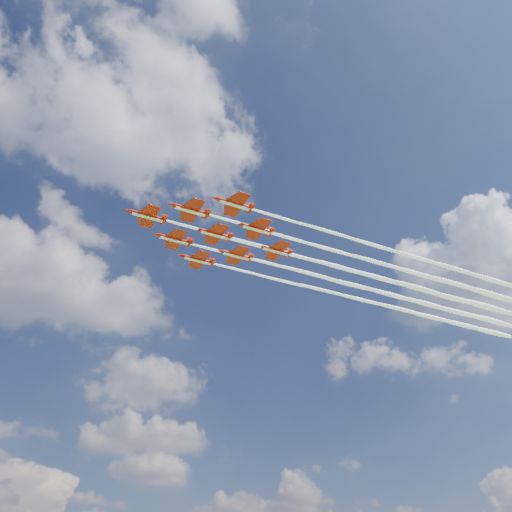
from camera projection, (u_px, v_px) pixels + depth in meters
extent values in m
cylinder|color=#AC1609|center=(148.00, 216.00, 130.57)|extent=(8.63, 1.80, 1.18)
cone|color=#AC1609|center=(127.00, 210.00, 128.70)|extent=(2.22, 1.33, 1.18)
cone|color=#AC1609|center=(166.00, 221.00, 132.33)|extent=(1.68, 1.19, 1.07)
ellipsoid|color=black|center=(140.00, 212.00, 130.09)|extent=(2.29, 1.13, 0.77)
cube|color=#AC1609|center=(150.00, 217.00, 130.73)|extent=(4.14, 10.08, 0.15)
cube|color=#AC1609|center=(163.00, 220.00, 132.07)|extent=(1.78, 3.96, 0.13)
cube|color=#AC1609|center=(165.00, 218.00, 132.68)|extent=(1.72, 0.27, 1.93)
cube|color=white|center=(147.00, 217.00, 130.27)|extent=(8.08, 1.55, 0.13)
cylinder|color=#AC1609|center=(190.00, 210.00, 128.55)|extent=(8.63, 1.80, 1.18)
cone|color=#AC1609|center=(170.00, 204.00, 126.68)|extent=(2.22, 1.33, 1.18)
cone|color=#AC1609|center=(209.00, 215.00, 130.31)|extent=(1.68, 1.19, 1.07)
ellipsoid|color=black|center=(183.00, 206.00, 128.08)|extent=(2.29, 1.13, 0.77)
cube|color=#AC1609|center=(192.00, 211.00, 128.71)|extent=(4.14, 10.08, 0.15)
cube|color=#AC1609|center=(206.00, 214.00, 130.05)|extent=(1.78, 3.96, 0.13)
cube|color=#AC1609|center=(207.00, 212.00, 130.67)|extent=(1.72, 0.27, 1.93)
cube|color=white|center=(190.00, 212.00, 128.25)|extent=(8.08, 1.55, 0.13)
cylinder|color=#AC1609|center=(174.00, 239.00, 139.17)|extent=(8.63, 1.80, 1.18)
cone|color=#AC1609|center=(155.00, 234.00, 137.30)|extent=(2.22, 1.33, 1.18)
cone|color=#AC1609|center=(191.00, 244.00, 140.93)|extent=(1.68, 1.19, 1.07)
ellipsoid|color=black|center=(167.00, 236.00, 138.69)|extent=(2.29, 1.13, 0.77)
cube|color=#AC1609|center=(176.00, 240.00, 139.33)|extent=(4.14, 10.08, 0.15)
cube|color=#AC1609|center=(189.00, 243.00, 140.67)|extent=(1.78, 3.96, 0.13)
cube|color=#AC1609|center=(190.00, 240.00, 141.28)|extent=(1.72, 0.27, 1.93)
cube|color=white|center=(174.00, 241.00, 138.87)|extent=(8.08, 1.55, 0.13)
cylinder|color=#AC1609|center=(235.00, 204.00, 126.54)|extent=(8.63, 1.80, 1.18)
cone|color=#AC1609|center=(215.00, 198.00, 124.67)|extent=(2.22, 1.33, 1.18)
cone|color=#AC1609|center=(253.00, 209.00, 128.30)|extent=(1.68, 1.19, 1.07)
ellipsoid|color=black|center=(227.00, 200.00, 126.06)|extent=(2.29, 1.13, 0.77)
cube|color=#AC1609|center=(237.00, 205.00, 126.69)|extent=(4.14, 10.08, 0.15)
cube|color=#AC1609|center=(250.00, 208.00, 128.04)|extent=(1.78, 3.96, 0.13)
cube|color=#AC1609|center=(251.00, 206.00, 128.65)|extent=(1.72, 0.27, 1.93)
cube|color=white|center=(235.00, 206.00, 126.24)|extent=(8.08, 1.55, 0.13)
cylinder|color=#AC1609|center=(215.00, 234.00, 137.15)|extent=(8.63, 1.80, 1.18)
cone|color=#AC1609|center=(196.00, 229.00, 135.28)|extent=(2.22, 1.33, 1.18)
cone|color=#AC1609|center=(232.00, 238.00, 138.91)|extent=(1.68, 1.19, 1.07)
ellipsoid|color=black|center=(208.00, 231.00, 136.67)|extent=(2.29, 1.13, 0.77)
cube|color=#AC1609|center=(217.00, 235.00, 137.31)|extent=(4.14, 10.08, 0.15)
cube|color=#AC1609|center=(229.00, 238.00, 138.65)|extent=(1.78, 3.96, 0.13)
cube|color=#AC1609|center=(230.00, 235.00, 139.26)|extent=(1.72, 0.27, 1.93)
cube|color=white|center=(215.00, 235.00, 136.85)|extent=(8.08, 1.55, 0.13)
cylinder|color=#AC1609|center=(198.00, 260.00, 147.77)|extent=(8.63, 1.80, 1.18)
cone|color=#AC1609|center=(180.00, 255.00, 145.89)|extent=(2.22, 1.33, 1.18)
cone|color=#AC1609|center=(214.00, 264.00, 149.52)|extent=(1.68, 1.19, 1.07)
ellipsoid|color=black|center=(191.00, 257.00, 147.29)|extent=(2.29, 1.13, 0.77)
cube|color=#AC1609|center=(199.00, 260.00, 147.92)|extent=(4.14, 10.08, 0.15)
cube|color=#AC1609|center=(211.00, 263.00, 149.26)|extent=(1.78, 3.96, 0.13)
cube|color=#AC1609|center=(212.00, 260.00, 149.88)|extent=(1.72, 0.27, 1.93)
cube|color=white|center=(198.00, 261.00, 147.47)|extent=(8.08, 1.55, 0.13)
cylinder|color=#AC1609|center=(257.00, 229.00, 135.13)|extent=(8.63, 1.80, 1.18)
cone|color=#AC1609|center=(238.00, 223.00, 133.26)|extent=(2.22, 1.33, 1.18)
cone|color=#AC1609|center=(273.00, 233.00, 136.89)|extent=(1.68, 1.19, 1.07)
ellipsoid|color=black|center=(249.00, 225.00, 134.66)|extent=(2.29, 1.13, 0.77)
cube|color=#AC1609|center=(258.00, 229.00, 135.29)|extent=(4.14, 10.08, 0.15)
cube|color=#AC1609|center=(271.00, 233.00, 136.63)|extent=(1.78, 3.96, 0.13)
cube|color=#AC1609|center=(271.00, 230.00, 137.25)|extent=(1.72, 0.27, 1.93)
cube|color=white|center=(257.00, 230.00, 134.84)|extent=(8.08, 1.55, 0.13)
cylinder|color=#AC1609|center=(236.00, 255.00, 145.75)|extent=(8.63, 1.80, 1.18)
cone|color=#AC1609|center=(219.00, 251.00, 143.88)|extent=(2.22, 1.33, 1.18)
cone|color=#AC1609|center=(252.00, 259.00, 147.51)|extent=(1.68, 1.19, 1.07)
ellipsoid|color=black|center=(229.00, 252.00, 145.27)|extent=(2.29, 1.13, 0.77)
cube|color=#AC1609|center=(238.00, 256.00, 145.91)|extent=(4.14, 10.08, 0.15)
cube|color=#AC1609|center=(250.00, 258.00, 147.25)|extent=(1.78, 3.96, 0.13)
cube|color=#AC1609|center=(250.00, 256.00, 147.86)|extent=(1.72, 0.27, 1.93)
cube|color=white|center=(236.00, 257.00, 145.45)|extent=(8.08, 1.55, 0.13)
cylinder|color=#AC1609|center=(276.00, 250.00, 143.73)|extent=(8.63, 1.80, 1.18)
cone|color=#AC1609|center=(259.00, 246.00, 141.86)|extent=(2.22, 1.33, 1.18)
cone|color=#AC1609|center=(291.00, 254.00, 145.49)|extent=(1.68, 1.19, 1.07)
ellipsoid|color=black|center=(269.00, 247.00, 143.25)|extent=(2.29, 1.13, 0.77)
cube|color=#AC1609|center=(277.00, 251.00, 143.89)|extent=(4.14, 10.08, 0.15)
cube|color=#AC1609|center=(289.00, 254.00, 145.23)|extent=(1.78, 3.96, 0.13)
cube|color=#AC1609|center=(289.00, 251.00, 145.84)|extent=(1.72, 0.27, 1.93)
cube|color=white|center=(276.00, 252.00, 143.43)|extent=(8.08, 1.55, 0.13)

